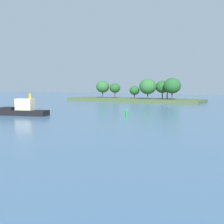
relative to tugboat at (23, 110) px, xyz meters
The scene contains 3 objects.
treeline_island 63.99m from the tugboat, 90.22° to the left, with size 57.63×15.90×9.65m.
tugboat is the anchor object (origin of this frame).
channel_buoy_green 23.66m from the tugboat, 22.59° to the left, with size 0.70×0.70×1.90m.
Camera 1 is at (34.09, -22.89, 6.87)m, focal length 47.41 mm.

